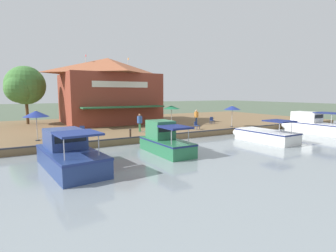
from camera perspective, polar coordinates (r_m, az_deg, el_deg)
The scene contains 19 objects.
ground_plane at distance 24.47m, azimuth -0.01°, elevation -3.36°, with size 220.00×220.00×0.00m, color #4C5B47.
quay_deck at distance 34.29m, azimuth -9.24°, elevation 0.07°, with size 22.00×56.00×0.60m, color brown.
quay_edge_fender at distance 24.45m, azimuth -0.13°, elevation -1.82°, with size 0.20×50.40×0.10m, color #2D2D33.
waterfront_restaurant at distance 36.04m, azimuth -12.84°, elevation 7.66°, with size 11.90×11.86×8.69m.
patio_umbrella_mid_patio_right at distance 30.46m, azimuth 0.77°, elevation 4.09°, with size 1.97×1.97×2.49m.
patio_umbrella_back_row at distance 23.75m, azimuth -26.79°, elevation 2.39°, with size 2.00×2.00×2.50m.
patio_umbrella_mid_patio_left at distance 31.10m, azimuth 13.81°, elevation 3.88°, with size 1.92×1.92×2.48m.
cafe_chair_back_row_seat at distance 25.50m, azimuth -18.24°, elevation -0.84°, with size 0.59×0.59×0.85m.
cafe_chair_beside_entrance at distance 28.26m, azimuth 6.22°, elevation 0.22°, with size 0.50×0.50×0.85m.
cafe_chair_facing_river at distance 33.97m, azimuth 9.53°, elevation 1.31°, with size 0.54×0.54×0.85m.
person_near_entrance at distance 26.50m, azimuth -6.18°, elevation 1.23°, with size 0.51×0.51×1.81m.
person_at_quay_edge at distance 32.76m, azimuth 6.19°, elevation 2.37°, with size 0.52×0.52×1.83m.
motorboat_far_downstream at distance 25.83m, azimuth 19.58°, elevation -1.75°, with size 6.43×2.55×2.05m.
motorboat_outer_channel at distance 33.52m, azimuth 28.29°, elevation 0.27°, with size 6.93×2.32×2.37m.
motorboat_nearest_quay at distance 19.74m, azimuth -1.26°, elevation -3.23°, with size 5.98×2.06×2.33m.
motorboat_fourth_along at distance 16.85m, azimuth -21.15°, elevation -5.51°, with size 7.51×3.24×2.33m.
mooring_post at distance 23.06m, azimuth -8.22°, elevation -1.57°, with size 0.22×0.22×0.77m.
tree_downstream_bank at distance 37.21m, azimuth -28.88°, elevation 7.58°, with size 5.00×4.76×7.23m.
tree_upstream_bank at distance 40.30m, azimuth -18.89°, elevation 8.21°, with size 3.49×3.32×6.68m.
Camera 1 is at (20.84, -12.03, 4.43)m, focal length 28.00 mm.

